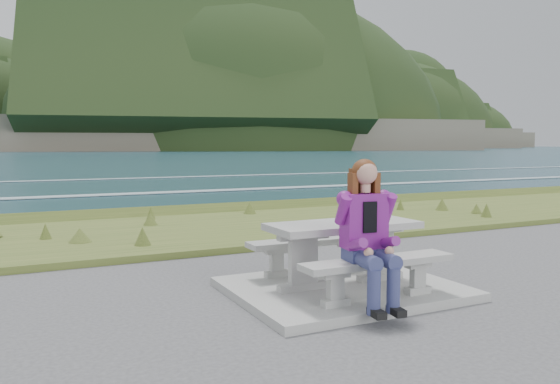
{
  "coord_description": "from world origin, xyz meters",
  "views": [
    {
      "loc": [
        -3.48,
        -5.4,
        1.77
      ],
      "look_at": [
        -0.25,
        1.2,
        1.13
      ],
      "focal_mm": 35.0,
      "sensor_mm": 36.0,
      "label": 1
    }
  ],
  "objects_px": {
    "bench_landward": "(379,268)",
    "bench_seaward": "(314,246)",
    "picnic_table": "(343,236)",
    "seated_woman": "(371,253)"
  },
  "relations": [
    {
      "from": "seated_woman",
      "to": "picnic_table",
      "type": "bearing_deg",
      "value": 84.73
    },
    {
      "from": "picnic_table",
      "to": "seated_woman",
      "type": "bearing_deg",
      "value": -103.76
    },
    {
      "from": "picnic_table",
      "to": "bench_landward",
      "type": "relative_size",
      "value": 1.0
    },
    {
      "from": "bench_seaward",
      "to": "seated_woman",
      "type": "xyz_separation_m",
      "value": [
        -0.21,
        -1.54,
        0.21
      ]
    },
    {
      "from": "bench_seaward",
      "to": "seated_woman",
      "type": "bearing_deg",
      "value": -97.62
    },
    {
      "from": "seated_woman",
      "to": "bench_landward",
      "type": "bearing_deg",
      "value": 43.21
    },
    {
      "from": "bench_landward",
      "to": "picnic_table",
      "type": "bearing_deg",
      "value": 90.0
    },
    {
      "from": "bench_seaward",
      "to": "seated_woman",
      "type": "distance_m",
      "value": 1.57
    },
    {
      "from": "bench_landward",
      "to": "bench_seaward",
      "type": "distance_m",
      "value": 1.4
    },
    {
      "from": "picnic_table",
      "to": "bench_seaward",
      "type": "height_order",
      "value": "picnic_table"
    }
  ]
}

